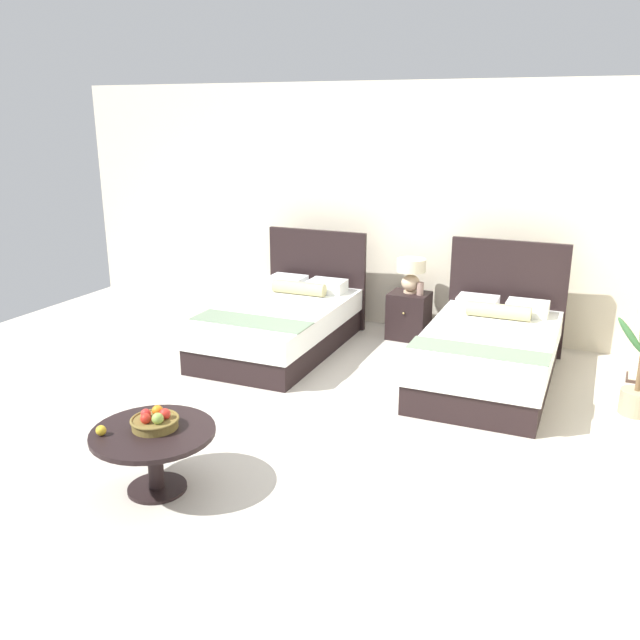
% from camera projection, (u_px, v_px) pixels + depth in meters
% --- Properties ---
extents(ground_plane, '(9.65, 9.49, 0.02)m').
position_uv_depth(ground_plane, '(316.00, 423.00, 5.82)').
color(ground_plane, beige).
extents(wall_back, '(9.65, 0.12, 2.89)m').
position_uv_depth(wall_back, '(423.00, 210.00, 7.93)').
color(wall_back, beige).
rests_on(wall_back, ground).
extents(bed_near_window, '(1.30, 2.20, 1.19)m').
position_uv_depth(bed_near_window, '(282.00, 323.00, 7.52)').
color(bed_near_window, black).
rests_on(bed_near_window, ground).
extents(bed_near_corner, '(1.29, 2.14, 1.24)m').
position_uv_depth(bed_near_corner, '(489.00, 352.00, 6.59)').
color(bed_near_corner, black).
rests_on(bed_near_corner, ground).
extents(nightstand, '(0.45, 0.41, 0.55)m').
position_uv_depth(nightstand, '(409.00, 315.00, 7.88)').
color(nightstand, black).
rests_on(nightstand, ground).
extents(table_lamp, '(0.33, 0.33, 0.40)m').
position_uv_depth(table_lamp, '(411.00, 272.00, 7.74)').
color(table_lamp, '#CAAC8A').
rests_on(table_lamp, nightstand).
extents(vase, '(0.08, 0.08, 0.15)m').
position_uv_depth(vase, '(420.00, 289.00, 7.68)').
color(vase, gray).
rests_on(vase, nightstand).
extents(coffee_table, '(0.86, 0.86, 0.46)m').
position_uv_depth(coffee_table, '(154.00, 444.00, 4.67)').
color(coffee_table, black).
rests_on(coffee_table, ground).
extents(fruit_bowl, '(0.34, 0.34, 0.14)m').
position_uv_depth(fruit_bowl, '(155.00, 421.00, 4.66)').
color(fruit_bowl, brown).
rests_on(fruit_bowl, coffee_table).
extents(loose_apple, '(0.07, 0.07, 0.07)m').
position_uv_depth(loose_apple, '(101.00, 430.00, 4.56)').
color(loose_apple, gold).
rests_on(loose_apple, coffee_table).
extents(potted_palm, '(0.54, 0.55, 0.90)m').
position_uv_depth(potted_palm, '(638.00, 386.00, 5.89)').
color(potted_palm, gray).
rests_on(potted_palm, ground).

